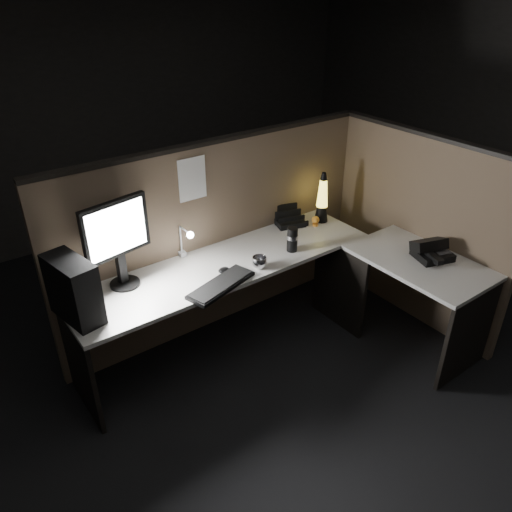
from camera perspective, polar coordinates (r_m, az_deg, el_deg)
floor at (r=3.70m, az=4.22°, el=-13.72°), size 6.00×6.00×0.00m
room_shell at (r=2.85m, az=5.43°, el=10.69°), size 6.00×6.00×6.00m
partition_back at (r=3.88m, az=-4.25°, el=2.12°), size 2.66×0.06×1.50m
partition_right at (r=4.18m, az=17.80°, el=2.80°), size 0.06×1.66×1.50m
desk at (r=3.59m, az=4.15°, el=-3.53°), size 2.60×1.60×0.73m
pc_tower at (r=3.11m, az=-20.15°, el=-3.61°), size 0.24×0.40×0.39m
monitor at (r=3.28m, az=-15.60°, el=2.23°), size 0.46×0.20×0.60m
keyboard at (r=3.31m, az=-4.01°, el=-3.35°), size 0.54×0.30×0.02m
mouse at (r=3.46m, az=-3.71°, el=-1.61°), size 0.09×0.07×0.03m
clip_lamp at (r=3.57m, az=-8.01°, el=1.65°), size 0.05×0.20×0.26m
organizer at (r=4.12m, az=3.74°, el=4.18°), size 0.27×0.26×0.17m
lava_lamp at (r=4.15m, az=7.56°, el=6.22°), size 0.11×0.11×0.42m
travel_mug at (r=3.69m, az=4.17°, el=1.89°), size 0.08×0.08×0.19m
steel_mug at (r=3.49m, az=0.40°, el=-0.72°), size 0.12×0.12×0.09m
figurine at (r=4.10m, az=6.82°, el=4.12°), size 0.06×0.06×0.06m
pinned_paper at (r=3.53m, az=-7.30°, el=8.71°), size 0.21×0.00×0.31m
desk_phone at (r=3.83m, az=19.38°, el=0.58°), size 0.30×0.30×0.15m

